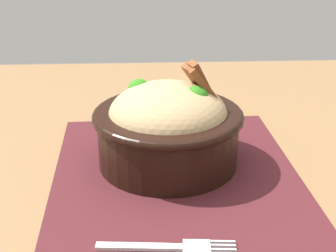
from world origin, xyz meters
name	(u,v)px	position (x,y,z in m)	size (l,w,h in m)	color
table	(162,241)	(0.00, 0.00, 0.64)	(1.05, 0.91, 0.71)	olive
placemat	(178,184)	(-0.01, 0.02, 0.71)	(0.39, 0.29, 0.00)	#47191E
bowl	(168,125)	(-0.07, 0.01, 0.77)	(0.18, 0.18, 0.13)	black
fork	(173,247)	(0.11, 0.01, 0.72)	(0.03, 0.13, 0.00)	silver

